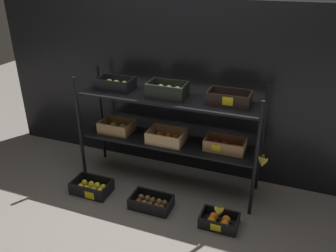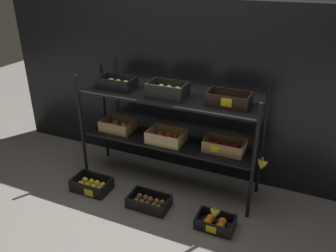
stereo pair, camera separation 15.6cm
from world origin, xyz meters
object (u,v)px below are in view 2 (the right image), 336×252
(display_rack, at_px, (168,118))
(crate_ground_lemon, at_px, (92,185))
(crate_ground_orange, at_px, (215,223))
(banana_bunch_loose, at_px, (215,212))
(crate_ground_kiwi, at_px, (149,202))

(display_rack, bearing_deg, crate_ground_lemon, -145.39)
(crate_ground_lemon, bearing_deg, crate_ground_orange, -0.97)
(crate_ground_orange, relative_size, banana_bunch_loose, 2.82)
(crate_ground_lemon, relative_size, banana_bunch_loose, 3.25)
(crate_ground_lemon, xyz_separation_m, crate_ground_kiwi, (0.63, -0.00, -0.01))
(crate_ground_kiwi, xyz_separation_m, banana_bunch_loose, (0.62, -0.02, 0.11))
(crate_ground_kiwi, height_order, banana_bunch_loose, banana_bunch_loose)
(display_rack, xyz_separation_m, crate_ground_kiwi, (0.00, -0.43, -0.66))
(crate_ground_kiwi, bearing_deg, banana_bunch_loose, -1.93)
(display_rack, bearing_deg, crate_ground_orange, -35.59)
(display_rack, xyz_separation_m, crate_ground_orange, (0.63, -0.45, -0.66))
(crate_ground_lemon, height_order, banana_bunch_loose, banana_bunch_loose)
(display_rack, height_order, banana_bunch_loose, display_rack)
(display_rack, distance_m, crate_ground_kiwi, 0.79)
(crate_ground_orange, bearing_deg, display_rack, 144.41)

